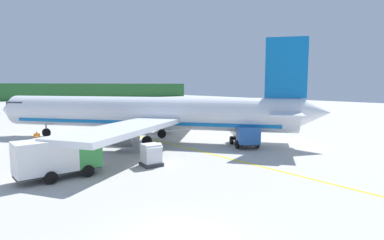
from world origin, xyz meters
TOP-DOWN VIEW (x-y plane):
  - airliner_foreground at (12.04, 22.08)m, footprint 30.17×35.27m
  - service_truck_baggage at (18.86, 12.76)m, footprint 4.81×5.91m
  - service_truck_catering at (-1.13, 13.21)m, footprint 5.90×2.52m
  - cargo_container_near at (6.12, 11.87)m, footprint 1.84×1.84m
  - cargo_container_mid at (-0.09, 21.11)m, footprint 2.24×2.24m
  - crew_marshaller at (0.73, 26.72)m, footprint 0.62×0.30m
  - apron_guide_line at (13.11, 17.53)m, footprint 0.30×60.00m

SIDE VIEW (x-z plane):
  - apron_guide_line at x=13.11m, z-range 0.00..0.01m
  - cargo_container_mid at x=-0.09m, z-range -0.05..1.83m
  - cargo_container_near at x=6.12m, z-range -0.05..1.94m
  - crew_marshaller at x=0.73m, z-range 0.16..1.92m
  - service_truck_baggage at x=18.86m, z-range 0.20..2.60m
  - service_truck_catering at x=-1.13m, z-range 0.14..3.07m
  - airliner_foreground at x=12.04m, z-range -2.56..9.34m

